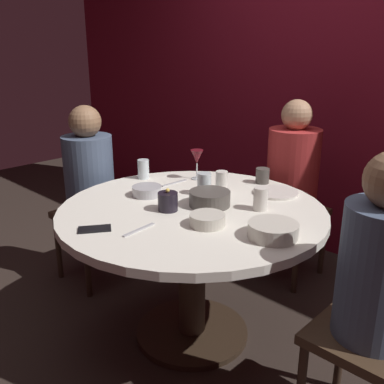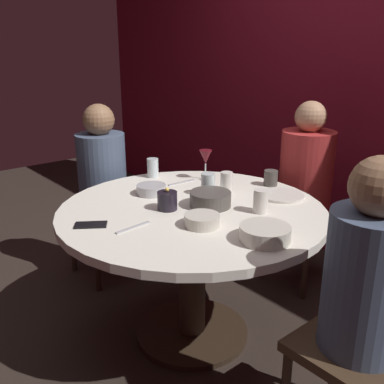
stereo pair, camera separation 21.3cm
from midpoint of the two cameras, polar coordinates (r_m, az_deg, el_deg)
The scene contains 21 objects.
ground_plane at distance 2.51m, azimuth 2.55°, elevation -17.90°, with size 8.00×8.00×0.00m, color #2D231E.
back_wall at distance 3.23m, azimuth 23.40°, elevation 13.75°, with size 6.00×0.10×2.60m, color maroon.
dining_table at distance 2.21m, azimuth 2.76°, elevation -5.80°, with size 1.31×1.31×0.73m.
seated_diner_left at distance 2.85m, azimuth -9.49°, elevation 2.44°, with size 0.40×0.40×1.15m.
seated_diner_back at distance 2.84m, azimuth 16.65°, elevation 2.14°, with size 0.40×0.40×1.18m.
seated_diner_right at distance 1.67m, azimuth 25.20°, elevation -10.79°, with size 0.40×0.40×1.17m.
candle_holder at distance 2.11m, azimuth -0.35°, elevation -1.17°, with size 0.10×0.10×0.11m.
wine_glass at distance 2.57m, azimuth 4.14°, elevation 4.36°, with size 0.08×0.08×0.18m.
dinner_plate at distance 2.37m, azimuth 14.04°, elevation -0.46°, with size 0.24×0.24×0.01m, color silver.
cell_phone at distance 1.97m, azimuth -10.00°, elevation -4.28°, with size 0.07×0.14×0.01m, color black.
bowl_serving_large at distance 2.34m, azimuth -2.72°, elevation 0.30°, with size 0.16×0.16×0.05m, color #B7B7BC.
bowl_salad_center at distance 1.83m, azimuth 12.76°, elevation -5.34°, with size 0.21×0.21×0.06m, color beige.
bowl_small_white at distance 2.17m, azimuth 5.20°, elevation -0.96°, with size 0.20×0.20×0.07m, color #4C4742.
bowl_sauce_side at distance 1.93m, azimuth 4.46°, elevation -3.74°, with size 0.16×0.16×0.05m, color beige.
cup_near_candle at distance 2.37m, azimuth 7.06°, elevation 1.20°, with size 0.07×0.07×0.11m, color silver.
cup_by_left_diner at distance 2.54m, azimuth 12.56°, elevation 1.75°, with size 0.08×0.08×0.09m, color #4C4742.
cup_by_right_diner at distance 2.32m, azimuth 4.73°, elevation 0.96°, with size 0.07×0.07×0.12m, color silver.
cup_center_front at distance 2.11m, azimuth 11.76°, elevation -1.23°, with size 0.07×0.07×0.11m, color silver.
cup_far_edge at distance 2.63m, azimuth -2.81°, elevation 3.11°, with size 0.07×0.07×0.11m, color silver.
fork_near_plate at distance 1.92m, azimuth -4.52°, elevation -4.67°, with size 0.02×0.18×0.01m, color #B7B7BC.
knife_near_plate at distance 2.53m, azimuth 1.05°, elevation 1.20°, with size 0.02×0.18×0.01m, color #B7B7BC.
Camera 2 is at (1.54, -1.30, 1.49)m, focal length 41.15 mm.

